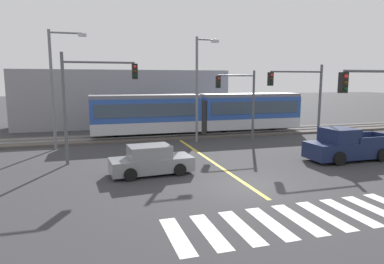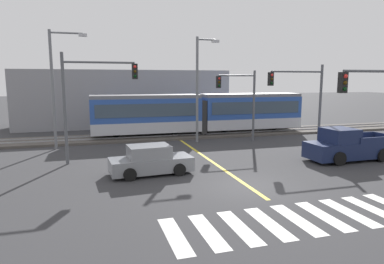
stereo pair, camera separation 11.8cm
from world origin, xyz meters
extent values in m
plane|color=#333335|center=(0.00, 0.00, 0.00)|extent=(200.00, 200.00, 0.00)
cube|color=#4C4742|center=(0.00, 14.57, 0.09)|extent=(120.00, 4.00, 0.18)
cube|color=#939399|center=(0.00, 13.85, 0.23)|extent=(120.00, 0.08, 0.10)
cube|color=#939399|center=(0.00, 15.29, 0.23)|extent=(120.00, 0.08, 0.10)
cube|color=#B7BAC1|center=(-2.47, 14.57, 0.98)|extent=(9.00, 2.60, 0.90)
cube|color=#284C9E|center=(-2.47, 14.57, 2.38)|extent=(9.00, 2.60, 1.90)
cube|color=#384756|center=(-2.47, 13.25, 2.43)|extent=(8.28, 0.04, 1.04)
cube|color=slate|center=(-2.47, 14.57, 3.47)|extent=(9.00, 2.39, 0.28)
cylinder|color=black|center=(0.01, 14.57, 0.53)|extent=(0.70, 0.20, 0.70)
cylinder|color=black|center=(-4.94, 14.57, 0.53)|extent=(0.70, 0.20, 0.70)
cube|color=#B7BAC1|center=(7.03, 14.57, 0.98)|extent=(9.00, 2.60, 0.90)
cube|color=#284C9E|center=(7.03, 14.57, 2.38)|extent=(9.00, 2.60, 1.90)
cube|color=#384756|center=(7.03, 13.25, 2.43)|extent=(8.28, 0.04, 1.04)
cube|color=slate|center=(7.03, 14.57, 3.47)|extent=(9.00, 2.39, 0.28)
cylinder|color=black|center=(9.51, 14.57, 0.53)|extent=(0.70, 0.20, 0.70)
cylinder|color=black|center=(4.56, 14.57, 0.53)|extent=(0.70, 0.20, 0.70)
cube|color=#2D2D2D|center=(2.28, 14.57, 1.68)|extent=(0.50, 2.34, 2.80)
cube|color=silver|center=(-4.40, -3.95, 0.00)|extent=(0.60, 2.81, 0.01)
cube|color=silver|center=(-3.30, -3.94, 0.00)|extent=(0.60, 2.81, 0.01)
cube|color=silver|center=(-2.20, -3.92, 0.00)|extent=(0.60, 2.81, 0.01)
cube|color=silver|center=(-1.10, -3.91, 0.00)|extent=(0.60, 2.81, 0.01)
cube|color=silver|center=(0.00, -3.89, 0.00)|extent=(0.60, 2.81, 0.01)
cube|color=silver|center=(1.10, -3.88, 0.00)|extent=(0.60, 2.81, 0.01)
cube|color=silver|center=(2.20, -3.86, 0.00)|extent=(0.60, 2.81, 0.01)
cube|color=silver|center=(3.30, -3.85, 0.00)|extent=(0.60, 2.81, 0.01)
cube|color=gold|center=(0.00, 5.34, 0.00)|extent=(0.20, 14.46, 0.01)
cube|color=gray|center=(-3.93, 3.34, 0.52)|extent=(4.32, 2.03, 0.72)
cube|color=gray|center=(-4.03, 3.34, 1.20)|extent=(2.21, 1.68, 0.64)
cube|color=#384756|center=(-3.03, 3.41, 1.20)|extent=(0.21, 1.43, 0.52)
cube|color=#384756|center=(-4.09, 4.11, 1.20)|extent=(1.78, 0.18, 0.48)
cylinder|color=black|center=(-2.74, 4.29, 0.32)|extent=(0.66, 0.27, 0.64)
cylinder|color=black|center=(-2.61, 2.60, 0.32)|extent=(0.66, 0.27, 0.64)
cylinder|color=black|center=(-5.25, 4.09, 0.32)|extent=(0.66, 0.27, 0.64)
cylinder|color=black|center=(-5.12, 2.40, 0.32)|extent=(0.66, 0.27, 0.64)
cube|color=#192347|center=(8.18, 3.11, 0.66)|extent=(5.43, 2.04, 0.96)
cube|color=#192347|center=(7.37, 3.10, 1.56)|extent=(1.73, 1.86, 0.84)
cube|color=#384756|center=(6.62, 3.08, 1.58)|extent=(0.12, 1.69, 0.66)
cube|color=#192347|center=(9.41, 2.20, 1.32)|extent=(2.70, 0.16, 0.36)
cube|color=#192347|center=(9.38, 4.04, 1.32)|extent=(2.70, 0.16, 0.36)
cylinder|color=black|center=(6.63, 2.10, 0.40)|extent=(0.80, 0.29, 0.80)
cylinder|color=black|center=(6.60, 4.06, 0.40)|extent=(0.80, 0.29, 0.80)
cylinder|color=black|center=(9.76, 2.15, 0.40)|extent=(0.80, 0.29, 0.80)
cylinder|color=black|center=(9.73, 4.11, 0.40)|extent=(0.80, 0.29, 0.80)
cylinder|color=#515459|center=(5.52, -1.22, 5.22)|extent=(3.50, 0.12, 0.12)
cube|color=black|center=(3.77, -1.22, 4.72)|extent=(0.32, 0.28, 0.90)
sphere|color=red|center=(3.77, -1.37, 4.99)|extent=(0.18, 0.18, 0.18)
sphere|color=#3A2706|center=(3.77, -1.37, 4.72)|extent=(0.18, 0.18, 0.18)
sphere|color=black|center=(3.77, -1.37, 4.45)|extent=(0.18, 0.18, 0.18)
cylinder|color=#515459|center=(-8.24, 6.79, 3.18)|extent=(0.18, 0.18, 6.36)
cylinder|color=#515459|center=(-6.24, 6.79, 5.82)|extent=(4.00, 0.12, 0.12)
cube|color=black|center=(-4.24, 6.79, 5.32)|extent=(0.32, 0.28, 0.90)
sphere|color=red|center=(-4.24, 6.64, 5.59)|extent=(0.18, 0.18, 0.18)
sphere|color=#3A2706|center=(-4.24, 6.64, 5.32)|extent=(0.18, 0.18, 0.18)
sphere|color=black|center=(-4.24, 6.64, 5.05)|extent=(0.18, 0.18, 0.18)
cylinder|color=#515459|center=(5.57, 10.89, 2.78)|extent=(0.18, 0.18, 5.56)
cylinder|color=#515459|center=(4.07, 10.89, 5.16)|extent=(3.00, 0.12, 0.12)
cube|color=black|center=(2.57, 10.89, 4.66)|extent=(0.32, 0.28, 0.90)
sphere|color=red|center=(2.57, 10.74, 4.93)|extent=(0.18, 0.18, 0.18)
sphere|color=#3A2706|center=(2.57, 10.74, 4.66)|extent=(0.18, 0.18, 0.18)
sphere|color=black|center=(2.57, 10.74, 4.39)|extent=(0.18, 0.18, 0.18)
cylinder|color=#515459|center=(8.87, 7.07, 2.95)|extent=(0.18, 0.18, 5.90)
cylinder|color=#515459|center=(6.87, 7.07, 5.39)|extent=(4.00, 0.12, 0.12)
cube|color=black|center=(4.87, 7.07, 4.89)|extent=(0.32, 0.28, 0.90)
sphere|color=red|center=(4.87, 6.92, 5.16)|extent=(0.18, 0.18, 0.18)
sphere|color=#3A2706|center=(4.87, 6.92, 4.89)|extent=(0.18, 0.18, 0.18)
sphere|color=black|center=(4.87, 6.92, 4.62)|extent=(0.18, 0.18, 0.18)
cylinder|color=slate|center=(-9.31, 11.65, 4.10)|extent=(0.20, 0.20, 8.19)
cylinder|color=slate|center=(-8.24, 11.65, 7.99)|extent=(2.14, 0.12, 0.12)
cube|color=#B2B2B7|center=(-7.17, 11.65, 7.89)|extent=(0.56, 0.28, 0.20)
cylinder|color=slate|center=(1.06, 11.53, 4.03)|extent=(0.20, 0.20, 8.05)
cylinder|color=slate|center=(1.79, 11.53, 7.85)|extent=(1.45, 0.12, 0.12)
cube|color=#B2B2B7|center=(2.51, 11.53, 7.75)|extent=(0.56, 0.28, 0.20)
cube|color=gray|center=(-3.36, 23.58, 2.91)|extent=(21.52, 6.00, 5.82)
camera|label=1|loc=(-6.80, -13.74, 4.83)|focal=32.00mm
camera|label=2|loc=(-6.69, -13.78, 4.83)|focal=32.00mm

